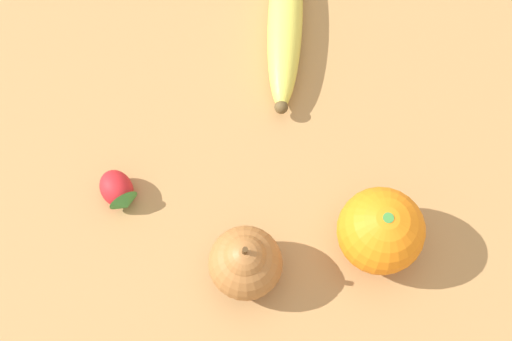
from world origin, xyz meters
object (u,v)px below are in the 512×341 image
at_px(strawberry, 118,191).
at_px(banana, 285,18).
at_px(orange, 381,231).
at_px(pear, 245,262).

bearing_deg(strawberry, banana, 108.11).
distance_m(orange, strawberry, 0.26).
height_order(banana, strawberry, banana).
xyz_separation_m(orange, strawberry, (-0.14, 0.22, -0.03)).
xyz_separation_m(banana, strawberry, (-0.27, -0.01, -0.00)).
bearing_deg(banana, pear, 174.47).
distance_m(banana, strawberry, 0.27).
height_order(pear, strawberry, pear).
bearing_deg(banana, orange, -158.02).
bearing_deg(strawberry, orange, 47.68).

